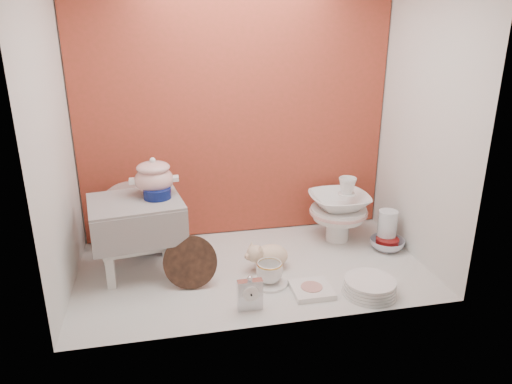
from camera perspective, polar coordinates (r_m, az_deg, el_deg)
The scene contains 17 objects.
ground at distance 2.52m, azimuth -0.36°, elevation -9.19°, with size 1.80×1.80×0.00m, color silver.
niche_shell at distance 2.40m, azimuth -1.28°, elevation 12.78°, with size 1.86×1.03×1.53m.
step_stool at distance 2.49m, azimuth -14.03°, elevation -5.18°, with size 0.45×0.38×0.39m, color silver, non-canonical shape.
soup_tureen at distance 2.45m, azimuth -12.21°, elevation 1.89°, with size 0.24×0.24×0.20m, color white, non-canonical shape.
cobalt_bowl at distance 2.42m, azimuth -11.80°, elevation -0.13°, with size 0.14×0.14×0.05m, color #0B1654.
floral_platter at distance 2.82m, azimuth -15.06°, elevation -2.50°, with size 0.37×0.05×0.37m, color white, non-canonical shape.
blue_white_vase at distance 2.73m, azimuth -12.78°, elevation -4.52°, with size 0.23×0.23×0.24m, color white.
lacquer_tray at distance 2.34m, azimuth -7.93°, elevation -8.37°, with size 0.26×0.11×0.25m, color black, non-canonical shape.
mantel_clock at distance 2.16m, azimuth -0.74°, elevation -12.05°, with size 0.11×0.04×0.17m, color silver.
plush_pig at distance 2.50m, azimuth 1.76°, elevation -7.68°, with size 0.24×0.16×0.14m, color beige.
teacup_saucer at distance 2.39m, azimuth 1.61°, elevation -10.84°, with size 0.19×0.19×0.01m, color white.
gold_rim_teacup at distance 2.36m, azimuth 1.62°, elevation -9.61°, with size 0.13×0.13×0.10m, color white.
lattice_dish at distance 2.33m, azimuth 6.70°, elevation -11.59°, with size 0.19×0.19×0.03m, color white.
dinner_plate_stack at distance 2.36m, azimuth 13.54°, elevation -11.00°, with size 0.26×0.26×0.07m, color white.
crystal_bowl at distance 2.81m, azimuth 15.49°, elevation -6.09°, with size 0.19×0.19×0.06m, color silver.
clear_glass_vase at distance 2.82m, azimuth 15.49°, elevation -4.28°, with size 0.11×0.11×0.22m, color silver.
porcelain_tower at distance 2.80m, azimuth 9.92°, elevation -2.05°, with size 0.34×0.34×0.39m, color white, non-canonical shape.
Camera 1 is at (-0.43, -2.16, 1.22)m, focal length 33.21 mm.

